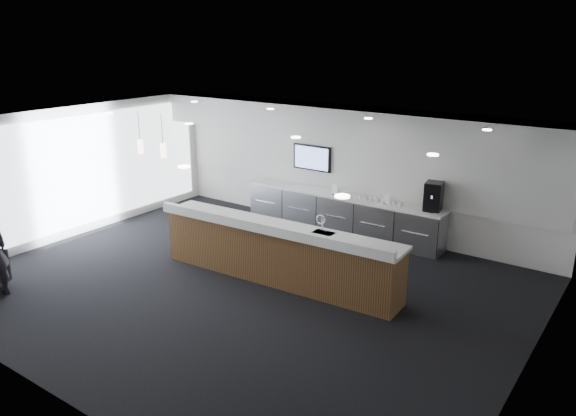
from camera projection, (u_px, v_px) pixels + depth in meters
The scene contains 25 objects.
ground at pixel (243, 286), 10.58m from camera, with size 10.00×10.00×0.00m, color black.
ceiling at pixel (239, 128), 9.67m from camera, with size 10.00×8.00×0.02m, color black.
back_wall at pixel (350, 169), 13.24m from camera, with size 10.00×0.02×3.00m, color white.
left_wall at pixel (73, 172), 12.88m from camera, with size 0.02×8.00×3.00m, color white.
right_wall at pixel (533, 278), 7.38m from camera, with size 0.02×8.00×3.00m, color white.
soffit_bulkhead at pixel (341, 122), 12.54m from camera, with size 10.00×0.90×0.70m, color silver.
alcove_panel at pixel (349, 165), 13.19m from camera, with size 9.80×0.06×1.40m, color silver.
window_blinds_wall at pixel (74, 173), 12.86m from camera, with size 0.04×7.36×2.55m, color silver.
back_credenza at pixel (341, 213), 13.27m from camera, with size 5.06×0.66×0.95m.
wall_tv at pixel (312, 158), 13.67m from camera, with size 1.05×0.08×0.62m.
pendant_left at pixel (177, 148), 11.84m from camera, with size 0.12×0.12×0.30m, color #FFE9C6.
pendant_right at pixel (154, 144), 12.23m from camera, with size 0.12×0.12×0.30m, color #FFE9C6.
ceiling_can_lights at pixel (239, 130), 9.68m from camera, with size 7.00×5.00×0.02m, color white, non-canonical shape.
service_counter at pixel (277, 252), 10.68m from camera, with size 5.06×1.06×1.49m.
coffee_machine at pixel (434, 196), 11.88m from camera, with size 0.41×0.50×0.62m.
info_sign_left at pixel (335, 190), 13.05m from camera, with size 0.18×0.02×0.24m, color white.
info_sign_right at pixel (387, 199), 12.34m from camera, with size 0.17×0.02×0.23m, color white.
cup_0 at pixel (401, 204), 12.19m from camera, with size 0.11×0.11×0.10m, color white.
cup_1 at pixel (395, 203), 12.27m from camera, with size 0.11×0.11×0.10m, color white.
cup_2 at pixel (389, 202), 12.35m from camera, with size 0.11×0.11×0.10m, color white.
cup_3 at pixel (383, 201), 12.42m from camera, with size 0.11×0.11×0.10m, color white.
cup_4 at pixel (378, 200), 12.50m from camera, with size 0.11×0.11×0.10m, color white.
cup_5 at pixel (372, 199), 12.58m from camera, with size 0.11×0.11×0.10m, color white.
cup_6 at pixel (367, 198), 12.65m from camera, with size 0.11×0.11×0.10m, color white.
cup_7 at pixel (361, 197), 12.73m from camera, with size 0.11×0.11×0.10m, color white.
Camera 1 is at (6.26, -7.38, 4.61)m, focal length 35.00 mm.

